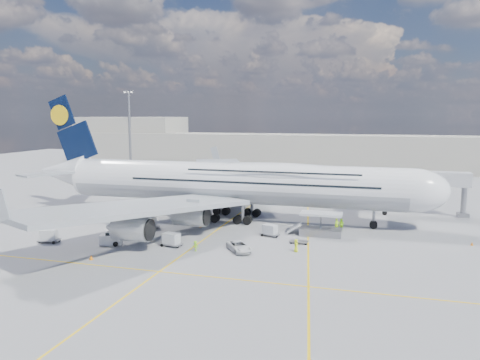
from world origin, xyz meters
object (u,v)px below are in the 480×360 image
(cargo_loader, at_px, (320,228))
(cone_nose, at_px, (472,244))
(dolly_back, at_px, (128,218))
(cone_wing_right_inner, at_px, (200,226))
(dolly_nose_near, at_px, (270,230))
(cone_wing_left_inner, at_px, (175,204))
(jet_bridge, at_px, (402,181))
(cone_wing_left_outer, at_px, (203,192))
(dolly_nose_far, at_px, (299,241))
(cone_wing_right_outer, at_px, (91,258))
(crew_van, at_px, (296,245))
(airliner, at_px, (233,182))
(crew_loader, at_px, (341,225))
(dolly_row_c, at_px, (171,239))
(cone_tail, at_px, (42,215))
(light_mast, at_px, (130,136))
(crew_nose, at_px, (337,225))
(baggage_tug, at_px, (111,239))
(dolly_row_b, at_px, (49,236))
(catering_truck_outer, at_px, (231,183))
(catering_truck_inner, at_px, (220,192))
(crew_tug, at_px, (195,246))
(service_van, at_px, (239,247))
(crew_wing, at_px, (135,232))
(dolly_row_a, at_px, (149,222))

(cargo_loader, distance_m, cone_nose, 22.18)
(dolly_back, relative_size, cone_wing_right_inner, 7.58)
(dolly_nose_near, bearing_deg, cone_wing_left_inner, 161.11)
(jet_bridge, xyz_separation_m, cone_wing_left_outer, (-44.89, 14.27, -6.55))
(dolly_nose_far, distance_m, cone_wing_right_outer, 29.54)
(crew_van, bearing_deg, dolly_back, 58.51)
(cargo_loader, height_order, cone_nose, cargo_loader)
(jet_bridge, xyz_separation_m, crew_van, (-15.12, -28.05, -5.94))
(cone_wing_right_inner, xyz_separation_m, cone_wing_right_outer, (-7.43, -20.86, 0.07))
(airliner, bearing_deg, cargo_loader, -23.23)
(crew_loader, bearing_deg, cone_wing_left_outer, 170.25)
(airliner, height_order, dolly_row_c, airliner)
(cone_wing_left_inner, xyz_separation_m, cone_tail, (-19.50, -17.07, 0.02))
(cone_wing_right_outer, bearing_deg, cone_wing_left_outer, 94.67)
(jet_bridge, xyz_separation_m, light_mast, (-69.81, 24.06, 6.35))
(dolly_row_c, relative_size, crew_nose, 1.66)
(dolly_nose_far, relative_size, dolly_nose_near, 0.86)
(baggage_tug, height_order, crew_nose, crew_nose)
(crew_van, bearing_deg, dolly_row_b, 81.36)
(cargo_loader, height_order, catering_truck_outer, catering_truck_outer)
(baggage_tug, distance_m, cone_wing_right_inner, 16.37)
(baggage_tug, bearing_deg, cone_nose, 2.81)
(dolly_back, bearing_deg, cone_nose, -15.26)
(cargo_loader, bearing_deg, catering_truck_inner, 134.68)
(crew_tug, distance_m, cone_nose, 40.40)
(service_van, xyz_separation_m, cone_nose, (31.99, 12.40, -0.44))
(catering_truck_inner, relative_size, catering_truck_outer, 0.78)
(jet_bridge, bearing_deg, cargo_loader, -125.75)
(catering_truck_inner, xyz_separation_m, crew_wing, (-2.34, -34.77, -0.81))
(service_van, height_order, crew_van, crew_van)
(crew_wing, bearing_deg, cone_wing_right_outer, -159.42)
(catering_truck_inner, height_order, cone_wing_right_inner, catering_truck_inner)
(crew_nose, height_order, crew_van, crew_nose)
(dolly_nose_far, relative_size, cone_wing_left_inner, 5.75)
(crew_loader, height_order, crew_tug, crew_loader)
(light_mast, height_order, crew_wing, light_mast)
(jet_bridge, xyz_separation_m, crew_wing, (-40.44, -27.42, -5.98))
(light_mast, bearing_deg, cone_wing_left_inner, -46.18)
(light_mast, bearing_deg, airliner, -41.00)
(dolly_back, relative_size, dolly_nose_near, 1.18)
(jet_bridge, distance_m, dolly_nose_far, 28.96)
(cone_wing_left_inner, xyz_separation_m, cone_wing_right_inner, (12.27, -16.91, 0.01))
(dolly_back, bearing_deg, dolly_nose_far, -24.31)
(dolly_row_c, xyz_separation_m, crew_nose, (22.37, 16.21, -0.04))
(cargo_loader, xyz_separation_m, dolly_row_a, (-28.18, -3.44, -0.11))
(dolly_row_a, distance_m, crew_wing, 5.99)
(light_mast, relative_size, crew_tug, 16.92)
(dolly_row_c, bearing_deg, cone_wing_left_inner, 124.50)
(cone_nose, bearing_deg, baggage_tug, -164.22)
(baggage_tug, xyz_separation_m, cone_wing_right_outer, (1.37, -7.07, -0.56))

